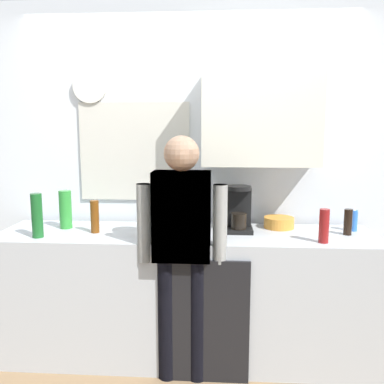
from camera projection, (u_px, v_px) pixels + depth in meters
name	position (u px, v px, depth m)	size (l,w,h in m)	color
ground_plane	(182.00, 377.00, 2.74)	(8.00, 8.00, 0.00)	#8C6D4C
kitchen_counter	(186.00, 294.00, 2.96)	(2.66, 0.64, 0.91)	#B2B7BC
dishwasher_panel	(206.00, 322.00, 2.63)	(0.56, 0.02, 0.82)	black
back_wall_assembly	(198.00, 165.00, 3.21)	(4.26, 0.42, 2.60)	silver
coffee_maker	(238.00, 211.00, 2.93)	(0.20, 0.20, 0.33)	black
bottle_green_wine	(37.00, 216.00, 2.75)	(0.07, 0.07, 0.30)	#195923
bottle_olive_oil	(192.00, 213.00, 2.96)	(0.06, 0.06, 0.25)	olive
bottle_amber_beer	(95.00, 217.00, 2.89)	(0.06, 0.06, 0.23)	brown
bottle_red_vinegar	(324.00, 226.00, 2.63)	(0.06, 0.06, 0.22)	maroon
bottle_clear_soda	(65.00, 209.00, 3.01)	(0.09, 0.09, 0.28)	#2D8C33
bottle_dark_sauce	(348.00, 222.00, 2.83)	(0.06, 0.06, 0.18)	black
cup_terracotta_mug	(146.00, 229.00, 2.81)	(0.08, 0.08, 0.09)	#B26647
mixing_bowl	(279.00, 223.00, 3.03)	(0.22, 0.22, 0.08)	orange
dish_soap	(353.00, 220.00, 2.94)	(0.06, 0.06, 0.18)	blue
storage_canister	(181.00, 225.00, 2.76)	(0.14, 0.14, 0.17)	silver
person_at_sink	(182.00, 239.00, 2.59)	(0.57, 0.22, 1.60)	brown
person_guest	(182.00, 239.00, 2.59)	(0.57, 0.22, 1.60)	black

